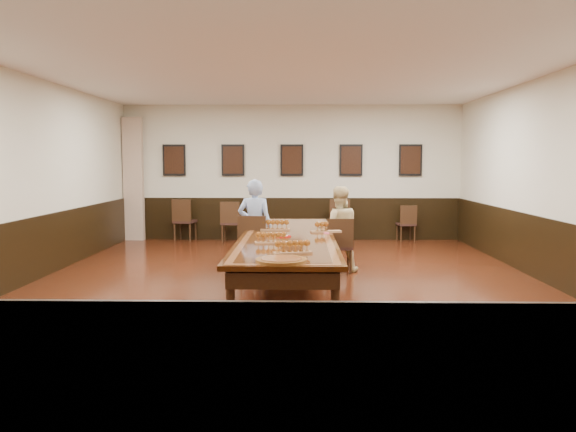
{
  "coord_description": "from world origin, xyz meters",
  "views": [
    {
      "loc": [
        0.18,
        -8.4,
        1.87
      ],
      "look_at": [
        0.0,
        0.5,
        1.0
      ],
      "focal_mm": 35.0,
      "sensor_mm": 36.0,
      "label": 1
    }
  ],
  "objects_px": {
    "chair_man": "(254,244)",
    "person_man": "(255,226)",
    "person_woman": "(339,229)",
    "spare_chair_c": "(340,220)",
    "spare_chair_d": "(406,223)",
    "carved_platter": "(281,260)",
    "chair_woman": "(339,245)",
    "conference_table": "(287,245)",
    "spare_chair_a": "(185,220)",
    "spare_chair_b": "(231,222)"
  },
  "relations": [
    {
      "from": "spare_chair_b",
      "to": "person_man",
      "type": "bearing_deg",
      "value": 104.7
    },
    {
      "from": "chair_man",
      "to": "carved_platter",
      "type": "relative_size",
      "value": 1.66
    },
    {
      "from": "person_man",
      "to": "carved_platter",
      "type": "bearing_deg",
      "value": 104.5
    },
    {
      "from": "spare_chair_c",
      "to": "spare_chair_d",
      "type": "distance_m",
      "value": 1.57
    },
    {
      "from": "spare_chair_a",
      "to": "person_man",
      "type": "xyz_separation_m",
      "value": [
        1.95,
        -3.75,
        0.29
      ]
    },
    {
      "from": "chair_woman",
      "to": "person_man",
      "type": "relative_size",
      "value": 0.59
    },
    {
      "from": "spare_chair_c",
      "to": "person_man",
      "type": "height_order",
      "value": "person_man"
    },
    {
      "from": "chair_man",
      "to": "conference_table",
      "type": "relative_size",
      "value": 0.2
    },
    {
      "from": "spare_chair_d",
      "to": "conference_table",
      "type": "distance_m",
      "value": 5.49
    },
    {
      "from": "chair_man",
      "to": "person_woman",
      "type": "relative_size",
      "value": 0.68
    },
    {
      "from": "person_man",
      "to": "carved_platter",
      "type": "relative_size",
      "value": 2.65
    },
    {
      "from": "chair_man",
      "to": "person_man",
      "type": "height_order",
      "value": "person_man"
    },
    {
      "from": "spare_chair_b",
      "to": "person_woman",
      "type": "bearing_deg",
      "value": 124.57
    },
    {
      "from": "spare_chair_c",
      "to": "spare_chair_d",
      "type": "bearing_deg",
      "value": -170.64
    },
    {
      "from": "spare_chair_c",
      "to": "spare_chair_d",
      "type": "height_order",
      "value": "spare_chair_c"
    },
    {
      "from": "chair_man",
      "to": "spare_chair_b",
      "type": "height_order",
      "value": "chair_man"
    },
    {
      "from": "chair_man",
      "to": "person_woman",
      "type": "distance_m",
      "value": 1.46
    },
    {
      "from": "spare_chair_b",
      "to": "conference_table",
      "type": "xyz_separation_m",
      "value": [
        1.41,
        -4.54,
        0.14
      ]
    },
    {
      "from": "spare_chair_c",
      "to": "spare_chair_a",
      "type": "bearing_deg",
      "value": 5.86
    },
    {
      "from": "spare_chair_a",
      "to": "person_woman",
      "type": "bearing_deg",
      "value": 142.63
    },
    {
      "from": "conference_table",
      "to": "chair_woman",
      "type": "bearing_deg",
      "value": 48.9
    },
    {
      "from": "carved_platter",
      "to": "spare_chair_d",
      "type": "bearing_deg",
      "value": 68.88
    },
    {
      "from": "chair_man",
      "to": "person_woman",
      "type": "bearing_deg",
      "value": -166.26
    },
    {
      "from": "spare_chair_d",
      "to": "person_woman",
      "type": "xyz_separation_m",
      "value": [
        -1.85,
        -3.71,
        0.3
      ]
    },
    {
      "from": "person_woman",
      "to": "person_man",
      "type": "bearing_deg",
      "value": 2.97
    },
    {
      "from": "spare_chair_a",
      "to": "spare_chair_c",
      "type": "relative_size",
      "value": 0.99
    },
    {
      "from": "person_man",
      "to": "person_woman",
      "type": "xyz_separation_m",
      "value": [
        1.41,
        0.12,
        -0.06
      ]
    },
    {
      "from": "carved_platter",
      "to": "conference_table",
      "type": "bearing_deg",
      "value": 89.54
    },
    {
      "from": "spare_chair_c",
      "to": "person_man",
      "type": "xyz_separation_m",
      "value": [
        -1.7,
        -3.73,
        0.29
      ]
    },
    {
      "from": "spare_chair_b",
      "to": "person_woman",
      "type": "xyz_separation_m",
      "value": [
        2.25,
        -3.46,
        0.25
      ]
    },
    {
      "from": "spare_chair_d",
      "to": "person_man",
      "type": "height_order",
      "value": "person_man"
    },
    {
      "from": "conference_table",
      "to": "carved_platter",
      "type": "bearing_deg",
      "value": -90.46
    },
    {
      "from": "conference_table",
      "to": "spare_chair_c",
      "type": "bearing_deg",
      "value": 76.41
    },
    {
      "from": "spare_chair_a",
      "to": "spare_chair_d",
      "type": "height_order",
      "value": "spare_chair_a"
    },
    {
      "from": "spare_chair_b",
      "to": "spare_chair_a",
      "type": "bearing_deg",
      "value": -6.77
    },
    {
      "from": "chair_man",
      "to": "person_man",
      "type": "distance_m",
      "value": 0.31
    },
    {
      "from": "spare_chair_b",
      "to": "spare_chair_c",
      "type": "height_order",
      "value": "spare_chair_c"
    },
    {
      "from": "spare_chair_a",
      "to": "person_woman",
      "type": "relative_size",
      "value": 0.68
    },
    {
      "from": "person_woman",
      "to": "conference_table",
      "type": "height_order",
      "value": "person_woman"
    },
    {
      "from": "person_man",
      "to": "chair_woman",
      "type": "bearing_deg",
      "value": -174.36
    },
    {
      "from": "chair_woman",
      "to": "person_woman",
      "type": "relative_size",
      "value": 0.64
    },
    {
      "from": "chair_woman",
      "to": "conference_table",
      "type": "height_order",
      "value": "chair_woman"
    },
    {
      "from": "spare_chair_c",
      "to": "chair_man",
      "type": "bearing_deg",
      "value": 72.03
    },
    {
      "from": "chair_man",
      "to": "spare_chair_a",
      "type": "relative_size",
      "value": 1.0
    },
    {
      "from": "spare_chair_d",
      "to": "carved_platter",
      "type": "distance_m",
      "value": 7.54
    },
    {
      "from": "spare_chair_d",
      "to": "conference_table",
      "type": "bearing_deg",
      "value": 54.23
    },
    {
      "from": "chair_woman",
      "to": "spare_chair_d",
      "type": "bearing_deg",
      "value": -117.76
    },
    {
      "from": "carved_platter",
      "to": "spare_chair_c",
      "type": "bearing_deg",
      "value": 80.56
    },
    {
      "from": "spare_chair_b",
      "to": "person_woman",
      "type": "distance_m",
      "value": 4.14
    },
    {
      "from": "spare_chair_d",
      "to": "chair_woman",
      "type": "bearing_deg",
      "value": 57.78
    }
  ]
}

